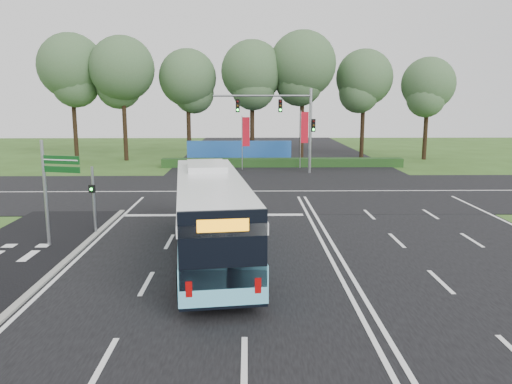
% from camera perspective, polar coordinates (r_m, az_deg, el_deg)
% --- Properties ---
extents(ground, '(120.00, 120.00, 0.00)m').
position_cam_1_polar(ground, '(21.99, 7.48, -5.67)').
color(ground, '#31511B').
rests_on(ground, ground).
extents(road_main, '(20.00, 120.00, 0.04)m').
position_cam_1_polar(road_main, '(21.98, 7.49, -5.62)').
color(road_main, black).
rests_on(road_main, ground).
extents(road_cross, '(120.00, 14.00, 0.05)m').
position_cam_1_polar(road_cross, '(33.59, 4.51, 0.08)').
color(road_cross, black).
rests_on(road_cross, ground).
extents(kerb_strip, '(0.25, 18.00, 0.12)m').
position_cam_1_polar(kerb_strip, '(20.09, -21.20, -7.70)').
color(kerb_strip, gray).
rests_on(kerb_strip, ground).
extents(city_bus, '(4.02, 12.14, 3.42)m').
position_cam_1_polar(city_bus, '(19.31, -5.22, -2.61)').
color(city_bus, '#68CFF0').
rests_on(city_bus, ground).
extents(pedestrian_signal, '(0.28, 0.41, 3.14)m').
position_cam_1_polar(pedestrian_signal, '(23.74, -18.09, -0.64)').
color(pedestrian_signal, gray).
rests_on(pedestrian_signal, ground).
extents(street_sign, '(1.70, 0.53, 4.48)m').
position_cam_1_polar(street_sign, '(22.06, -22.29, 1.11)').
color(street_sign, gray).
rests_on(street_sign, ground).
extents(banner_flag_left, '(0.69, 0.11, 4.71)m').
position_cam_1_polar(banner_flag_left, '(43.56, -1.27, 6.53)').
color(banner_flag_left, gray).
rests_on(banner_flag_left, ground).
extents(banner_flag_mid, '(0.75, 0.21, 5.14)m').
position_cam_1_polar(banner_flag_mid, '(44.78, 5.43, 6.93)').
color(banner_flag_mid, gray).
rests_on(banner_flag_mid, ground).
extents(traffic_light_gantry, '(8.41, 0.28, 7.00)m').
position_cam_1_polar(traffic_light_gantry, '(41.54, 3.77, 8.52)').
color(traffic_light_gantry, gray).
rests_on(traffic_light_gantry, ground).
extents(hedge, '(22.00, 1.20, 0.80)m').
position_cam_1_polar(hedge, '(45.85, 3.04, 3.37)').
color(hedge, '#193C15').
rests_on(hedge, ground).
extents(blue_hoarding, '(10.00, 0.30, 2.20)m').
position_cam_1_polar(blue_hoarding, '(48.14, -1.93, 4.56)').
color(blue_hoarding, '#1E51A3').
rests_on(blue_hoarding, ground).
extents(eucalyptus_row, '(41.87, 7.80, 12.95)m').
position_cam_1_polar(eucalyptus_row, '(51.56, -2.66, 13.58)').
color(eucalyptus_row, black).
rests_on(eucalyptus_row, ground).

